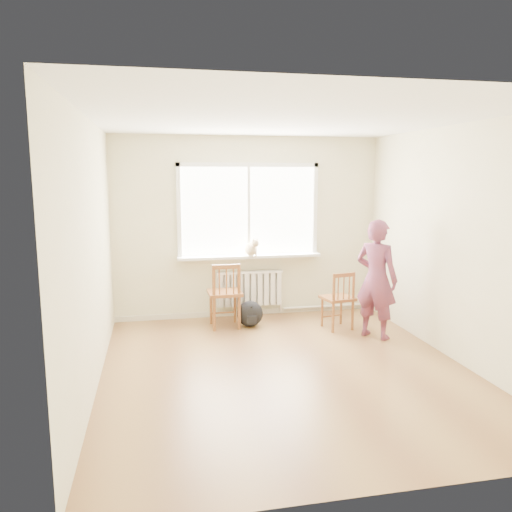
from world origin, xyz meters
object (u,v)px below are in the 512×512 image
chair_left (225,295)px  person (376,279)px  chair_right (339,300)px  backpack (250,314)px  cat (251,248)px

chair_left → person: size_ratio=0.59×
chair_right → person: person is taller
person → backpack: bearing=24.5°
person → backpack: person is taller
chair_left → chair_right: size_ratio=1.14×
chair_left → backpack: chair_left is taller
chair_right → backpack: chair_right is taller
chair_right → cat: size_ratio=2.05×
person → cat: 1.89m
chair_left → cat: size_ratio=2.32×
cat → backpack: (-0.10, -0.41, -0.88)m
chair_left → backpack: bearing=176.6°
person → backpack: size_ratio=4.23×
chair_right → person: 0.66m
person → cat: (-1.43, 1.20, 0.28)m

